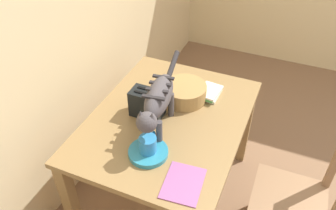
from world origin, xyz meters
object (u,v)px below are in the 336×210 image
(magazine, at_px, (183,183))
(wooden_chair_far, at_px, (297,201))
(coffee_mug, at_px, (148,144))
(wicker_basket, at_px, (185,92))
(saucer_bowl, at_px, (148,152))
(cat, at_px, (158,100))
(dining_table, at_px, (168,128))
(toaster, at_px, (147,103))
(book_stack, at_px, (209,92))

(magazine, bearing_deg, wooden_chair_far, -63.96)
(coffee_mug, height_order, wicker_basket, coffee_mug)
(coffee_mug, relative_size, wooden_chair_far, 0.15)
(saucer_bowl, relative_size, wicker_basket, 0.77)
(wooden_chair_far, bearing_deg, wicker_basket, 68.86)
(coffee_mug, bearing_deg, saucer_bowl, 180.00)
(cat, bearing_deg, magazine, 123.68)
(dining_table, xyz_separation_m, cat, (-0.12, 0.01, 0.31))
(magazine, bearing_deg, saucer_bowl, 60.10)
(dining_table, bearing_deg, toaster, 97.40)
(cat, xyz_separation_m, coffee_mug, (-0.19, -0.03, -0.15))
(book_stack, bearing_deg, saucer_bowl, 167.56)
(wicker_basket, distance_m, toaster, 0.28)
(dining_table, bearing_deg, wicker_basket, -6.77)
(saucer_bowl, relative_size, magazine, 0.89)
(wicker_basket, bearing_deg, magazine, -159.46)
(book_stack, relative_size, wicker_basket, 0.70)
(magazine, bearing_deg, coffee_mug, 59.47)
(dining_table, bearing_deg, wooden_chair_far, -95.60)
(wicker_basket, bearing_deg, toaster, 145.99)
(dining_table, distance_m, toaster, 0.22)
(cat, xyz_separation_m, book_stack, (0.44, -0.17, -0.20))
(dining_table, xyz_separation_m, wooden_chair_far, (-0.08, -0.84, -0.19))
(cat, distance_m, book_stack, 0.51)
(saucer_bowl, relative_size, coffee_mug, 1.57)
(coffee_mug, xyz_separation_m, toaster, (0.30, 0.15, 0.01))
(coffee_mug, relative_size, magazine, 0.57)
(wooden_chair_far, bearing_deg, coffee_mug, 104.86)
(coffee_mug, bearing_deg, wooden_chair_far, -73.98)
(coffee_mug, bearing_deg, toaster, 26.58)
(cat, bearing_deg, coffee_mug, 90.13)
(saucer_bowl, xyz_separation_m, coffee_mug, (0.00, 0.00, 0.06))
(dining_table, bearing_deg, saucer_bowl, -176.40)
(dining_table, relative_size, coffee_mug, 8.60)
(wicker_basket, height_order, wooden_chair_far, wooden_chair_far)
(coffee_mug, distance_m, book_stack, 0.65)
(dining_table, relative_size, toaster, 5.99)
(dining_table, xyz_separation_m, magazine, (-0.43, -0.27, 0.09))
(toaster, height_order, wooden_chair_far, wooden_chair_far)
(toaster, bearing_deg, wooden_chair_far, -93.86)
(cat, bearing_deg, book_stack, -118.97)
(toaster, relative_size, wooden_chair_far, 0.22)
(coffee_mug, xyz_separation_m, wicker_basket, (0.53, -0.01, -0.02))
(dining_table, xyz_separation_m, saucer_bowl, (-0.32, -0.02, 0.10))
(coffee_mug, distance_m, toaster, 0.34)
(saucer_bowl, relative_size, wooden_chair_far, 0.24)
(dining_table, distance_m, magazine, 0.52)
(saucer_bowl, distance_m, coffee_mug, 0.06)
(toaster, bearing_deg, coffee_mug, -153.42)
(dining_table, xyz_separation_m, toaster, (-0.02, 0.13, 0.17))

